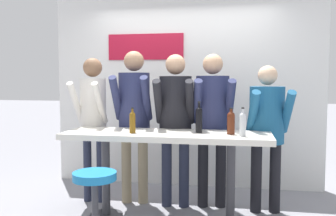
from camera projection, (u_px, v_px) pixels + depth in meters
The scene contains 12 objects.
back_wall at pixel (185, 83), 5.25m from camera, with size 3.76×0.12×2.87m.
tasting_table at pixel (166, 146), 3.91m from camera, with size 2.16×0.64×0.94m.
bar_stool at pixel (95, 197), 3.32m from camera, with size 0.41×0.41×0.68m.
person_far_left at pixel (93, 112), 4.51m from camera, with size 0.37×0.51×1.75m.
person_left at pixel (134, 109), 4.46m from camera, with size 0.47×0.59×1.83m.
person_center_left at pixel (175, 113), 4.33m from camera, with size 0.47×0.58×1.78m.
person_center at pixel (212, 113), 4.32m from camera, with size 0.51×0.61×1.79m.
person_center_right at pixel (267, 123), 4.14m from camera, with size 0.51×0.59×1.65m.
wine_bottle_0 at pixel (132, 121), 3.86m from camera, with size 0.06×0.06×0.27m.
wine_bottle_1 at pixel (199, 119), 3.88m from camera, with size 0.07×0.07×0.33m.
wine_bottle_2 at pixel (243, 123), 3.64m from camera, with size 0.06×0.06×0.28m.
wine_bottle_3 at pixel (231, 122), 3.77m from camera, with size 0.08×0.08×0.27m.
Camera 1 is at (0.73, -3.80, 1.50)m, focal length 40.00 mm.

